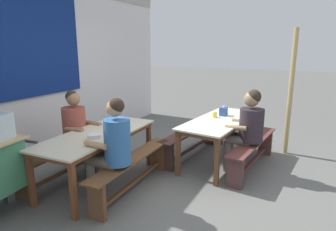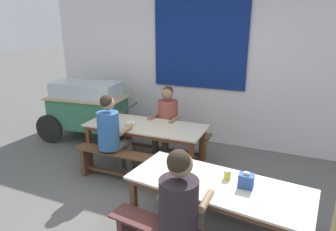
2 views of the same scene
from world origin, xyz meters
name	(u,v)px [view 2 (image 2 of 2)]	position (x,y,z in m)	size (l,w,h in m)	color
ground_plane	(150,214)	(0.00, 0.00, 0.00)	(40.00, 40.00, 0.00)	#5F5F5B
backdrop_wall	(212,61)	(-0.01, 2.61, 1.57)	(6.83, 0.23, 2.99)	silver
dining_table_far	(146,129)	(-0.61, 1.10, 0.65)	(1.88, 0.80, 0.72)	beige
dining_table_near	(217,189)	(0.86, -0.17, 0.65)	(1.86, 0.91, 0.72)	beige
bench_far_back	(160,138)	(-0.63, 1.64, 0.31)	(1.82, 0.36, 0.46)	brown
bench_far_front	(129,164)	(-0.60, 0.56, 0.30)	(1.74, 0.29, 0.46)	brown
bench_near_back	(232,194)	(0.92, 0.37, 0.30)	(1.74, 0.45, 0.46)	#422824
food_cart	(87,106)	(-2.21, 1.71, 0.69)	(1.90, 0.98, 1.16)	#397B56
person_center_facing	(166,118)	(-0.47, 1.58, 0.71)	(0.45, 0.53, 1.24)	#433C31
person_left_back_turned	(112,132)	(-0.91, 0.63, 0.72)	(0.44, 0.58, 1.29)	#6C6456
person_near_front	(181,202)	(0.65, -0.63, 0.73)	(0.46, 0.55, 1.26)	#655D54
tissue_box	(246,181)	(1.12, -0.14, 0.79)	(0.14, 0.11, 0.16)	#2E539D
condiment_jar	(227,175)	(0.92, -0.05, 0.77)	(0.07, 0.07, 0.10)	yellow
soup_bowl	(130,124)	(-0.81, 0.98, 0.75)	(0.16, 0.16, 0.05)	silver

